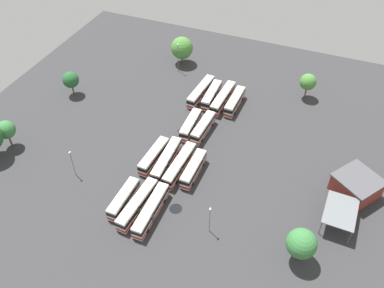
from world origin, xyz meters
TOP-DOWN VIEW (x-y plane):
  - ground_plane at (0.00, 0.00)m, footprint 122.38×122.38m
  - bus_row0_slot1 at (-22.34, -1.16)m, footprint 13.97×2.62m
  - bus_row0_slot2 at (-21.95, 2.30)m, footprint 14.08×3.43m
  - bus_row0_slot3 at (-21.72, 5.85)m, footprint 10.82×2.61m
  - bus_row1_slot0 at (-7.41, -5.08)m, footprint 11.18×2.61m
  - bus_row1_slot1 at (-7.50, -1.52)m, footprint 14.04×3.08m
  - bus_row1_slot2 at (-7.10, 2.14)m, footprint 14.01×2.88m
  - bus_row1_slot3 at (-7.04, 5.55)m, footprint 11.81×3.09m
  - bus_row2_slot1 at (7.58, -1.85)m, footprint 11.24×3.04m
  - bus_row2_slot2 at (7.30, 1.65)m, footprint 10.94×2.75m
  - bus_row3_slot0 at (21.54, -6.13)m, footprint 11.70×2.73m
  - bus_row3_slot1 at (21.73, -2.50)m, footprint 14.05×3.14m
  - bus_row3_slot2 at (21.88, 1.00)m, footprint 11.82×2.71m
  - bus_row3_slot3 at (22.30, 4.54)m, footprint 14.09×3.51m
  - depot_building at (1.14, -41.53)m, footprint 12.56×12.62m
  - maintenance_shelter at (-8.92, -38.98)m, footprint 9.58×6.84m
  - lamp_post_by_building at (-18.09, 21.22)m, footprint 0.56×0.28m
  - lamp_post_near_entrance at (-21.25, -14.24)m, footprint 0.56×0.28m
  - lamp_post_far_corner at (32.62, 16.26)m, footprint 0.56×0.28m
  - tree_west_edge at (37.53, 16.97)m, footprint 7.08×7.08m
  - tree_northwest at (-15.67, 42.22)m, footprint 4.70×4.70m
  - tree_south_edge at (33.74, -24.03)m, footprint 4.78×4.78m
  - tree_northeast at (-21.08, -32.83)m, footprint 6.02×6.02m
  - tree_north_edge at (9.45, 40.22)m, footprint 4.76×4.76m
  - puddle_front_lane at (6.00, 3.92)m, footprint 1.83×1.83m
  - puddle_between_rows at (-15.50, 7.59)m, footprint 2.85×2.85m
  - puddle_near_shelter at (-18.54, -5.31)m, footprint 2.91×2.91m

SIDE VIEW (x-z plane):
  - ground_plane at x=0.00m, z-range 0.00..0.00m
  - puddle_front_lane at x=6.00m, z-range 0.00..0.01m
  - puddle_between_rows at x=-15.50m, z-range 0.00..0.01m
  - puddle_near_shelter at x=-18.54m, z-range 0.00..0.01m
  - bus_row0_slot3 at x=-21.72m, z-range 0.10..3.73m
  - bus_row2_slot2 at x=7.30m, z-range 0.10..3.73m
  - bus_row2_slot1 at x=7.58m, z-range 0.10..3.73m
  - bus_row1_slot0 at x=-7.41m, z-range 0.10..3.73m
  - bus_row3_slot0 at x=21.54m, z-range 0.10..3.73m
  - bus_row1_slot3 at x=-7.04m, z-range 0.10..3.73m
  - bus_row3_slot2 at x=21.88m, z-range 0.10..3.73m
  - bus_row0_slot1 at x=-22.34m, z-range 0.10..3.73m
  - bus_row0_slot2 at x=-21.95m, z-range 0.10..3.73m
  - bus_row1_slot1 at x=-7.50m, z-range 0.10..3.73m
  - bus_row1_slot2 at x=-7.10m, z-range 0.10..3.73m
  - bus_row3_slot1 at x=21.73m, z-range 0.10..3.73m
  - bus_row3_slot3 at x=22.30m, z-range 0.10..3.73m
  - depot_building at x=1.14m, z-range 0.02..4.90m
  - maintenance_shelter at x=-8.92m, z-range 1.90..6.10m
  - lamp_post_by_building at x=-18.09m, z-range 0.41..7.91m
  - lamp_post_near_entrance at x=-21.25m, z-range 0.41..7.94m
  - tree_north_edge at x=9.45m, z-range 1.33..8.79m
  - lamp_post_far_corner at x=32.62m, z-range 0.42..10.06m
  - tree_south_edge at x=33.74m, z-range 1.51..9.37m
  - tree_northwest at x=-15.67m, z-range 1.55..9.40m
  - tree_west_edge at x=37.53m, z-range 0.99..10.06m
  - tree_northeast at x=-21.08m, z-range 1.26..9.81m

